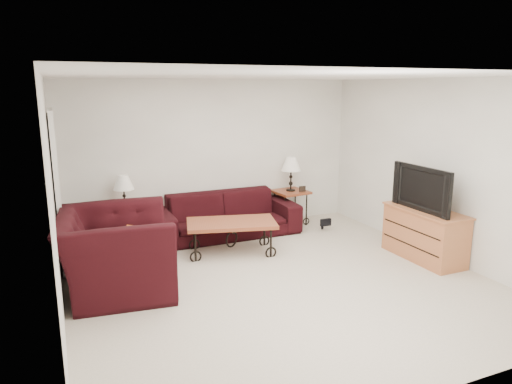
{
  "coord_description": "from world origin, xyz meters",
  "views": [
    {
      "loc": [
        -2.45,
        -4.96,
        2.39
      ],
      "look_at": [
        0.0,
        0.7,
        1.0
      ],
      "focal_mm": 33.01,
      "sensor_mm": 36.0,
      "label": 1
    }
  ],
  "objects_px": {
    "lamp_left": "(124,193)",
    "backpack": "(323,219)",
    "sofa": "(226,215)",
    "side_table_right": "(290,207)",
    "television": "(427,188)",
    "lamp_right": "(291,174)",
    "tv_stand": "(424,234)",
    "side_table_left": "(126,227)",
    "coffee_table": "(232,237)",
    "armchair": "(116,251)"
  },
  "relations": [
    {
      "from": "side_table_right",
      "to": "armchair",
      "type": "height_order",
      "value": "armchair"
    },
    {
      "from": "coffee_table",
      "to": "tv_stand",
      "type": "distance_m",
      "value": 2.74
    },
    {
      "from": "armchair",
      "to": "backpack",
      "type": "distance_m",
      "value": 3.7
    },
    {
      "from": "lamp_right",
      "to": "television",
      "type": "xyz_separation_m",
      "value": [
        0.9,
        -2.3,
        0.13
      ]
    },
    {
      "from": "lamp_left",
      "to": "television",
      "type": "relative_size",
      "value": 0.51
    },
    {
      "from": "sofa",
      "to": "side_table_left",
      "type": "xyz_separation_m",
      "value": [
        -1.57,
        0.18,
        -0.07
      ]
    },
    {
      "from": "coffee_table",
      "to": "tv_stand",
      "type": "relative_size",
      "value": 1.07
    },
    {
      "from": "side_table_left",
      "to": "lamp_right",
      "type": "distance_m",
      "value": 2.91
    },
    {
      "from": "sofa",
      "to": "side_table_right",
      "type": "height_order",
      "value": "sofa"
    },
    {
      "from": "television",
      "to": "armchair",
      "type": "bearing_deg",
      "value": -99.15
    },
    {
      "from": "sofa",
      "to": "side_table_right",
      "type": "bearing_deg",
      "value": 8.04
    },
    {
      "from": "side_table_right",
      "to": "tv_stand",
      "type": "relative_size",
      "value": 0.5
    },
    {
      "from": "coffee_table",
      "to": "backpack",
      "type": "height_order",
      "value": "coffee_table"
    },
    {
      "from": "side_table_right",
      "to": "television",
      "type": "xyz_separation_m",
      "value": [
        0.9,
        -2.3,
        0.72
      ]
    },
    {
      "from": "sofa",
      "to": "armchair",
      "type": "height_order",
      "value": "armchair"
    },
    {
      "from": "coffee_table",
      "to": "armchair",
      "type": "distance_m",
      "value": 1.83
    },
    {
      "from": "lamp_left",
      "to": "backpack",
      "type": "relative_size",
      "value": 1.44
    },
    {
      "from": "lamp_right",
      "to": "coffee_table",
      "type": "distance_m",
      "value": 1.92
    },
    {
      "from": "armchair",
      "to": "backpack",
      "type": "height_order",
      "value": "armchair"
    },
    {
      "from": "side_table_left",
      "to": "backpack",
      "type": "bearing_deg",
      "value": -9.8
    },
    {
      "from": "sofa",
      "to": "television",
      "type": "bearing_deg",
      "value": -44.39
    },
    {
      "from": "sofa",
      "to": "tv_stand",
      "type": "distance_m",
      "value": 3.05
    },
    {
      "from": "side_table_right",
      "to": "tv_stand",
      "type": "distance_m",
      "value": 2.48
    },
    {
      "from": "tv_stand",
      "to": "backpack",
      "type": "relative_size",
      "value": 3.17
    },
    {
      "from": "television",
      "to": "coffee_table",
      "type": "bearing_deg",
      "value": -118.49
    },
    {
      "from": "television",
      "to": "backpack",
      "type": "distance_m",
      "value": 2.02
    },
    {
      "from": "television",
      "to": "side_table_right",
      "type": "bearing_deg",
      "value": -158.75
    },
    {
      "from": "side_table_right",
      "to": "tv_stand",
      "type": "height_order",
      "value": "tv_stand"
    },
    {
      "from": "backpack",
      "to": "side_table_left",
      "type": "bearing_deg",
      "value": 156.31
    },
    {
      "from": "lamp_left",
      "to": "backpack",
      "type": "bearing_deg",
      "value": -9.8
    },
    {
      "from": "coffee_table",
      "to": "tv_stand",
      "type": "height_order",
      "value": "tv_stand"
    },
    {
      "from": "side_table_left",
      "to": "lamp_left",
      "type": "xyz_separation_m",
      "value": [
        0.0,
        0.0,
        0.54
      ]
    },
    {
      "from": "sofa",
      "to": "television",
      "type": "distance_m",
      "value": 3.11
    },
    {
      "from": "lamp_left",
      "to": "armchair",
      "type": "height_order",
      "value": "lamp_left"
    },
    {
      "from": "coffee_table",
      "to": "armchair",
      "type": "height_order",
      "value": "armchair"
    },
    {
      "from": "sofa",
      "to": "tv_stand",
      "type": "relative_size",
      "value": 1.97
    },
    {
      "from": "coffee_table",
      "to": "backpack",
      "type": "relative_size",
      "value": 3.38
    },
    {
      "from": "side_table_right",
      "to": "lamp_left",
      "type": "bearing_deg",
      "value": 180.0
    },
    {
      "from": "side_table_left",
      "to": "armchair",
      "type": "distance_m",
      "value": 1.69
    },
    {
      "from": "tv_stand",
      "to": "television",
      "type": "distance_m",
      "value": 0.67
    },
    {
      "from": "side_table_right",
      "to": "coffee_table",
      "type": "distance_m",
      "value": 1.8
    },
    {
      "from": "sofa",
      "to": "side_table_left",
      "type": "distance_m",
      "value": 1.58
    },
    {
      "from": "sofa",
      "to": "lamp_right",
      "type": "relative_size",
      "value": 3.94
    },
    {
      "from": "sofa",
      "to": "lamp_left",
      "type": "bearing_deg",
      "value": 173.45
    },
    {
      "from": "side_table_right",
      "to": "armchair",
      "type": "relative_size",
      "value": 0.41
    },
    {
      "from": "lamp_right",
      "to": "tv_stand",
      "type": "xyz_separation_m",
      "value": [
        0.92,
        -2.3,
        -0.54
      ]
    },
    {
      "from": "lamp_right",
      "to": "television",
      "type": "height_order",
      "value": "television"
    },
    {
      "from": "coffee_table",
      "to": "tv_stand",
      "type": "bearing_deg",
      "value": -28.29
    },
    {
      "from": "side_table_left",
      "to": "tv_stand",
      "type": "bearing_deg",
      "value": -31.51
    },
    {
      "from": "coffee_table",
      "to": "armchair",
      "type": "relative_size",
      "value": 0.87
    }
  ]
}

